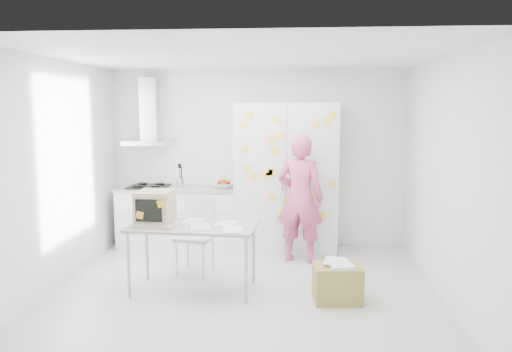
# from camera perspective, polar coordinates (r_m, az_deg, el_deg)

# --- Properties ---
(floor) EXTENTS (4.50, 4.00, 0.02)m
(floor) POSITION_cam_1_polar(r_m,az_deg,el_deg) (6.10, -1.26, -12.71)
(floor) COLOR silver
(floor) RESTS_ON ground
(walls) EXTENTS (4.52, 4.01, 2.70)m
(walls) POSITION_cam_1_polar(r_m,az_deg,el_deg) (6.48, -0.66, 0.91)
(walls) COLOR white
(walls) RESTS_ON ground
(ceiling) EXTENTS (4.50, 4.00, 0.02)m
(ceiling) POSITION_cam_1_polar(r_m,az_deg,el_deg) (5.74, -1.34, 13.51)
(ceiling) COLOR white
(ceiling) RESTS_ON walls
(counter_run) EXTENTS (1.84, 0.63, 1.28)m
(counter_run) POSITION_cam_1_polar(r_m,az_deg,el_deg) (7.77, -8.85, -4.57)
(counter_run) COLOR white
(counter_run) RESTS_ON ground
(range_hood) EXTENTS (0.70, 0.48, 1.01)m
(range_hood) POSITION_cam_1_polar(r_m,az_deg,el_deg) (7.84, -12.09, 6.42)
(range_hood) COLOR silver
(range_hood) RESTS_ON walls
(tall_cabinet) EXTENTS (1.50, 0.68, 2.20)m
(tall_cabinet) POSITION_cam_1_polar(r_m,az_deg,el_deg) (7.43, 3.46, -0.14)
(tall_cabinet) COLOR silver
(tall_cabinet) RESTS_ON ground
(person) EXTENTS (0.73, 0.56, 1.78)m
(person) POSITION_cam_1_polar(r_m,az_deg,el_deg) (6.90, 5.05, -2.54)
(person) COLOR #CC4F7E
(person) RESTS_ON ground
(desk) EXTENTS (1.50, 0.80, 1.16)m
(desk) POSITION_cam_1_polar(r_m,az_deg,el_deg) (5.92, -9.96, -4.48)
(desk) COLOR gray
(desk) RESTS_ON ground
(chair) EXTENTS (0.52, 0.52, 0.98)m
(chair) POSITION_cam_1_polar(r_m,az_deg,el_deg) (6.55, -6.75, -6.14)
(chair) COLOR silver
(chair) RESTS_ON ground
(cardboard_box) EXTENTS (0.55, 0.46, 0.45)m
(cardboard_box) POSITION_cam_1_polar(r_m,az_deg,el_deg) (5.71, 9.28, -11.92)
(cardboard_box) COLOR olive
(cardboard_box) RESTS_ON ground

